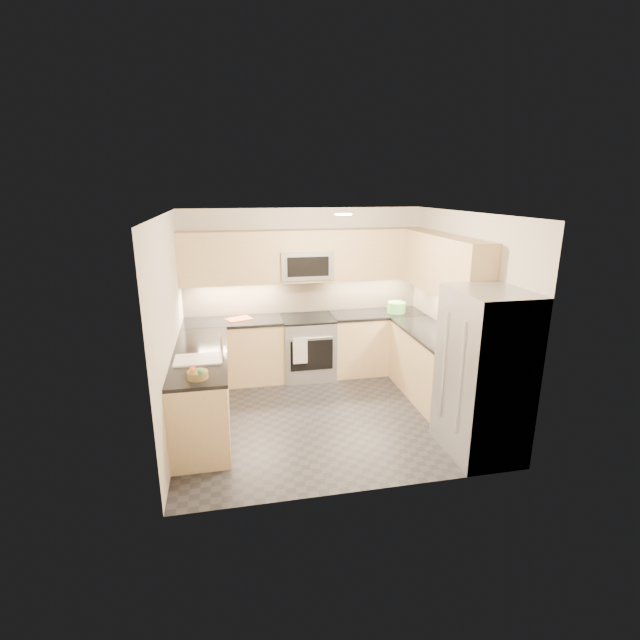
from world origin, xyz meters
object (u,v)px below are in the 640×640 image
Objects in this scene: utensil_bowl at (396,307)px; fruit_basket at (198,375)px; refrigerator at (484,374)px; gas_range at (308,348)px; microwave at (306,264)px; cutting_board at (239,319)px.

utensil_bowl is 1.34× the size of fruit_basket.
gas_range is at bearing 120.88° from refrigerator.
refrigerator is (1.45, -2.43, 0.45)m from gas_range.
refrigerator is (1.45, -2.55, -0.80)m from microwave.
microwave reaches higher than gas_range.
gas_range is 4.38× the size of fruit_basket.
refrigerator reaches higher than cutting_board.
refrigerator reaches higher than utensil_bowl.
cutting_board is 2.17m from fruit_basket.
refrigerator reaches higher than gas_range.
microwave is 2.72× the size of utensil_bowl.
utensil_bowl is (1.38, -0.15, -0.68)m from microwave.
refrigerator is at bearing -7.39° from fruit_basket.
microwave reaches higher than refrigerator.
cutting_board is (-2.45, 2.50, 0.05)m from refrigerator.
cutting_board is at bearing 177.78° from utensil_bowl.
refrigerator is 6.45× the size of utensil_bowl.
utensil_bowl is 3.50m from fruit_basket.
utensil_bowl is at bearing -2.22° from cutting_board.
gas_range is at bearing 54.10° from fruit_basket.
fruit_basket is (-2.93, 0.38, 0.08)m from refrigerator.
utensil_bowl reaches higher than fruit_basket.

